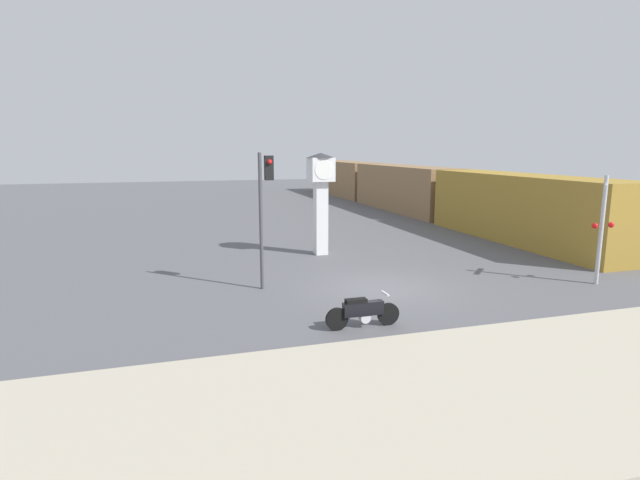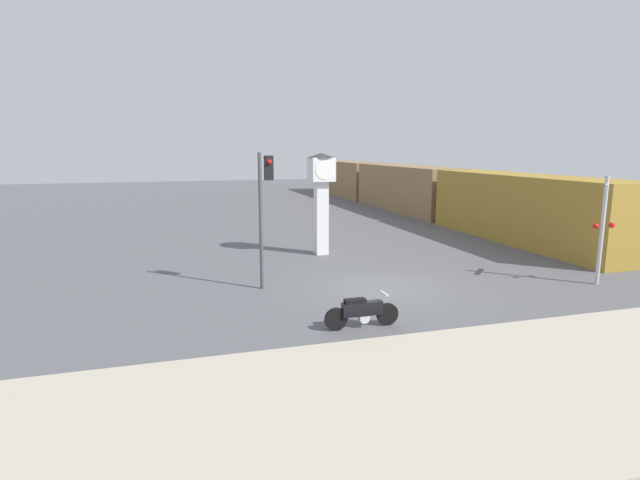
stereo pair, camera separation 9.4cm
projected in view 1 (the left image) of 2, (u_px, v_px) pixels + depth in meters
ground_plane at (381, 288)px, 17.03m from camera, size 120.00×120.00×0.00m
sidewalk_strip at (527, 382)px, 10.09m from camera, size 36.00×6.00×0.10m
motorcycle at (363, 312)px, 13.22m from camera, size 2.07×0.45×0.91m
clock_tower at (321, 188)px, 21.99m from camera, size 1.24×1.24×4.51m
freight_train at (405, 188)px, 38.01m from camera, size 2.80×39.94×3.40m
traffic_light at (265, 197)px, 16.45m from camera, size 0.50×0.35×4.58m
railroad_crossing_signal at (602, 226)px, 17.21m from camera, size 0.90×0.82×3.81m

